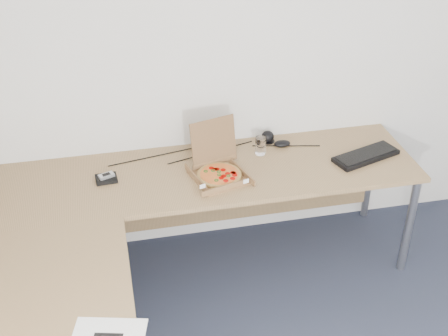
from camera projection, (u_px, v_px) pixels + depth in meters
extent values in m
cube|color=#97754A|center=(212.00, 173.00, 3.62)|extent=(2.50, 0.70, 0.03)
cube|color=#97754A|center=(54.00, 335.00, 2.55)|extent=(0.70, 1.50, 0.03)
cylinder|color=gray|center=(370.00, 175.00, 4.28)|extent=(0.05, 0.05, 0.70)
cube|color=brown|center=(219.00, 178.00, 3.55)|extent=(0.29, 0.29, 0.01)
cube|color=brown|center=(214.00, 142.00, 3.60)|extent=(0.29, 0.06, 0.29)
cylinder|color=#B98B44|center=(219.00, 176.00, 3.54)|extent=(0.26, 0.26, 0.02)
cylinder|color=#B5271A|center=(219.00, 174.00, 3.53)|extent=(0.23, 0.23, 0.00)
cylinder|color=white|center=(260.00, 146.00, 3.76)|extent=(0.06, 0.06, 0.11)
cube|color=black|center=(366.00, 156.00, 3.74)|extent=(0.45, 0.28, 0.03)
ellipsoid|color=black|center=(282.00, 144.00, 3.86)|extent=(0.12, 0.09, 0.04)
cube|color=black|center=(106.00, 179.00, 3.53)|extent=(0.13, 0.11, 0.02)
cube|color=#B2B5BA|center=(106.00, 176.00, 3.52)|extent=(0.10, 0.07, 0.02)
ellipsoid|color=black|center=(268.00, 136.00, 3.90)|extent=(0.09, 0.09, 0.08)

